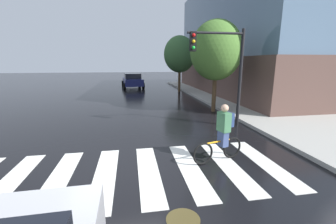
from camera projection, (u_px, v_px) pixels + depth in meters
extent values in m
plane|color=black|center=(122.00, 174.00, 5.68)|extent=(120.00, 120.00, 0.00)
cube|color=silver|center=(9.00, 183.00, 5.24)|extent=(0.55, 3.21, 0.01)
cube|color=silver|center=(59.00, 179.00, 5.43)|extent=(0.55, 3.21, 0.01)
cube|color=silver|center=(105.00, 175.00, 5.61)|extent=(0.55, 3.21, 0.01)
cube|color=silver|center=(149.00, 172.00, 5.80)|extent=(0.55, 3.21, 0.01)
cube|color=silver|center=(189.00, 168.00, 5.98)|extent=(0.55, 3.21, 0.01)
cube|color=silver|center=(228.00, 165.00, 6.17)|extent=(0.55, 3.21, 0.01)
cube|color=silver|center=(264.00, 162.00, 6.36)|extent=(0.55, 3.21, 0.01)
cylinder|color=#473D1E|center=(183.00, 219.00, 4.04)|extent=(0.64, 0.64, 0.01)
cube|color=navy|center=(132.00, 82.00, 24.66)|extent=(2.31, 4.87, 0.72)
cube|color=black|center=(132.00, 76.00, 24.37)|extent=(1.89, 2.40, 0.56)
cylinder|color=black|center=(123.00, 84.00, 25.92)|extent=(0.31, 0.72, 0.70)
cylinder|color=black|center=(139.00, 83.00, 26.41)|extent=(0.31, 0.72, 0.70)
cylinder|color=black|center=(125.00, 86.00, 23.07)|extent=(0.31, 0.72, 0.70)
cylinder|color=black|center=(143.00, 86.00, 23.56)|extent=(0.31, 0.72, 0.70)
torus|color=black|center=(232.00, 148.00, 6.58)|extent=(0.65, 0.24, 0.66)
torus|color=black|center=(203.00, 154.00, 6.14)|extent=(0.65, 0.24, 0.66)
cylinder|color=orange|center=(218.00, 141.00, 6.30)|extent=(0.87, 0.29, 0.05)
cylinder|color=orange|center=(223.00, 138.00, 6.35)|extent=(0.04, 0.04, 0.45)
cube|color=#384772|center=(223.00, 137.00, 6.34)|extent=(0.27, 0.32, 0.56)
cube|color=#3F724C|center=(224.00, 122.00, 6.24)|extent=(0.33, 0.41, 0.56)
sphere|color=tan|center=(225.00, 108.00, 6.15)|extent=(0.22, 0.22, 0.22)
cube|color=navy|center=(229.00, 119.00, 6.30)|extent=(0.23, 0.31, 0.40)
cylinder|color=black|center=(240.00, 80.00, 9.46)|extent=(0.14, 0.14, 4.20)
cylinder|color=black|center=(216.00, 33.00, 8.84)|extent=(2.40, 0.10, 0.10)
cube|color=black|center=(193.00, 42.00, 8.76)|extent=(0.24, 0.20, 0.76)
sphere|color=red|center=(194.00, 35.00, 8.60)|extent=(0.14, 0.14, 0.14)
sphere|color=gold|center=(194.00, 41.00, 8.65)|extent=(0.14, 0.14, 0.14)
sphere|color=green|center=(193.00, 48.00, 8.71)|extent=(0.14, 0.14, 0.14)
cylinder|color=gold|center=(235.00, 96.00, 15.47)|extent=(0.22, 0.22, 0.65)
sphere|color=gold|center=(236.00, 91.00, 15.39)|extent=(0.18, 0.18, 0.18)
cylinder|color=gold|center=(238.00, 96.00, 15.49)|extent=(0.12, 0.09, 0.09)
cylinder|color=#4C3823|center=(214.00, 92.00, 12.70)|extent=(0.24, 0.24, 2.33)
ellipsoid|color=#47722D|center=(216.00, 50.00, 12.18)|extent=(2.89, 2.89, 3.33)
cylinder|color=#4C3823|center=(179.00, 80.00, 21.10)|extent=(0.24, 0.24, 2.39)
ellipsoid|color=#386033|center=(180.00, 54.00, 20.57)|extent=(2.97, 2.97, 3.41)
cube|color=brown|center=(301.00, 75.00, 21.51)|extent=(19.64, 19.27, 3.20)
cube|color=slate|center=(309.00, 21.00, 20.40)|extent=(19.24, 18.89, 6.81)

